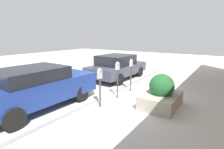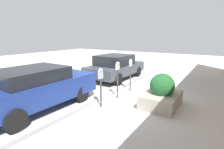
{
  "view_description": "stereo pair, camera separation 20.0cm",
  "coord_description": "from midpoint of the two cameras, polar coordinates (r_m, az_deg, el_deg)",
  "views": [
    {
      "loc": [
        -5.92,
        -4.11,
        2.56
      ],
      "look_at": [
        0.0,
        -0.13,
        0.96
      ],
      "focal_mm": 28.0,
      "sensor_mm": 36.0,
      "label": 1
    },
    {
      "loc": [
        -6.03,
        -3.95,
        2.56
      ],
      "look_at": [
        0.0,
        -0.13,
        0.96
      ],
      "focal_mm": 28.0,
      "sensor_mm": 36.0,
      "label": 2
    }
  ],
  "objects": [
    {
      "name": "curb_strip",
      "position": [
        7.68,
        -2.09,
        -6.7
      ],
      "size": [
        19.0,
        0.16,
        0.04
      ],
      "color": "gray",
      "rests_on": "ground_plane"
    },
    {
      "name": "planter_box",
      "position": [
        6.65,
        15.05,
        -6.13
      ],
      "size": [
        1.66,
        1.19,
        1.23
      ],
      "color": "#A39989",
      "rests_on": "ground_plane"
    },
    {
      "name": "parked_car_middle",
      "position": [
        10.47,
        0.57,
        2.66
      ],
      "size": [
        4.02,
        2.0,
        1.44
      ],
      "rotation": [
        0.0,
        0.0,
        -0.02
      ],
      "color": "#383D47",
      "rests_on": "ground_plane"
    },
    {
      "name": "ground_plane",
      "position": [
        7.65,
        -1.59,
        -6.95
      ],
      "size": [
        40.0,
        40.0,
        0.0
      ],
      "primitive_type": "plane",
      "color": "beige"
    },
    {
      "name": "parking_meter_middle",
      "position": [
        8.07,
        5.38,
        1.73
      ],
      "size": [
        0.16,
        0.13,
        1.52
      ],
      "color": "#38383D",
      "rests_on": "ground_plane"
    },
    {
      "name": "parking_meter_second",
      "position": [
        7.08,
        1.03,
        1.03
      ],
      "size": [
        0.19,
        0.16,
        1.53
      ],
      "color": "#38383D",
      "rests_on": "ground_plane"
    },
    {
      "name": "parking_meter_nearest",
      "position": [
        6.2,
        -4.63,
        -1.7
      ],
      "size": [
        0.19,
        0.16,
        1.45
      ],
      "color": "#38383D",
      "rests_on": "ground_plane"
    },
    {
      "name": "parked_car_front",
      "position": [
        6.72,
        -24.44,
        -3.82
      ],
      "size": [
        4.29,
        2.04,
        1.49
      ],
      "rotation": [
        0.0,
        0.0,
        -0.03
      ],
      "color": "navy",
      "rests_on": "ground_plane"
    }
  ]
}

